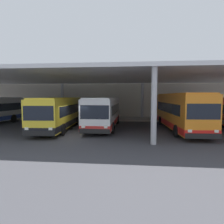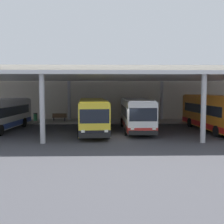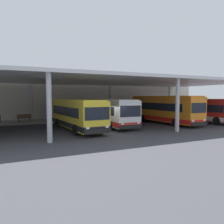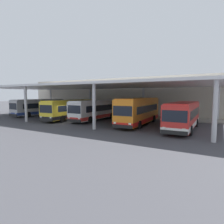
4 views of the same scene
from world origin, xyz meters
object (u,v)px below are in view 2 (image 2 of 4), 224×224
object	(u,v)px
bus_middle_bay	(136,114)
trash_bin	(35,117)
bus_second_bay	(93,115)
bus_far_bay	(213,113)
bus_nearest_bay	(2,114)
bench_waiting	(59,117)

from	to	relation	value
bus_middle_bay	trash_bin	size ratio (longest dim) A/B	10.75
bus_second_bay	trash_bin	bearing A→B (deg)	130.67
bus_far_bay	trash_bin	bearing A→B (deg)	157.13
bus_nearest_bay	bus_far_bay	distance (m)	21.08
bus_middle_bay	bus_far_bay	bearing A→B (deg)	-5.16
bus_nearest_bay	bus_second_bay	distance (m)	9.28
bus_far_bay	bench_waiting	xyz separation A→B (m)	(-16.54, 8.25, -1.18)
bus_second_bay	bus_far_bay	distance (m)	11.93
bus_second_bay	bus_middle_bay	bearing A→B (deg)	17.36
bus_nearest_bay	bus_far_bay	size ratio (longest dim) A/B	0.93
trash_bin	bus_far_bay	bearing A→B (deg)	-22.87
bus_second_bay	bench_waiting	size ratio (longest dim) A/B	5.93
bus_nearest_bay	bus_middle_bay	bearing A→B (deg)	-0.66
bus_second_bay	bus_far_bay	xyz separation A→B (m)	(11.91, 0.66, 0.19)
bus_nearest_bay	bus_second_bay	size ratio (longest dim) A/B	1.00
bus_far_bay	bus_second_bay	bearing A→B (deg)	-176.80
bus_nearest_bay	trash_bin	size ratio (longest dim) A/B	10.88
bench_waiting	bus_middle_bay	bearing A→B (deg)	-40.19
bus_second_bay	trash_bin	xyz separation A→B (m)	(-7.66, 8.92, -0.98)
bus_second_bay	bench_waiting	distance (m)	10.10
bus_nearest_bay	bus_second_bay	world-z (taller)	same
bus_nearest_bay	bus_second_bay	xyz separation A→B (m)	(9.16, -1.50, 0.00)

